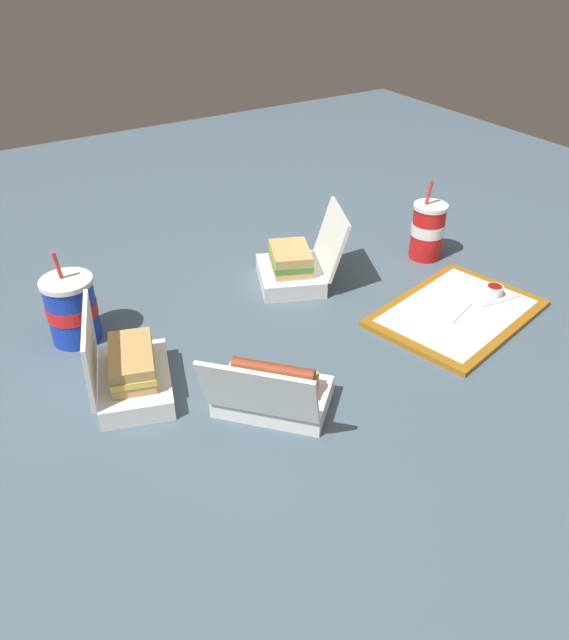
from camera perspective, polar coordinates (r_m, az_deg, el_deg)
name	(u,v)px	position (r m, az deg, el deg)	size (l,w,h in m)	color
ground_plane	(276,340)	(1.30, -0.76, -1.88)	(3.20, 3.20, 0.00)	#4C6070
food_tray	(457,313)	(1.43, 15.50, 0.62)	(0.42, 0.34, 0.01)	#A56619
ketchup_cup	(494,290)	(1.50, 18.62, 2.59)	(0.04, 0.04, 0.02)	white
napkin_stack	(442,306)	(1.43, 14.21, 1.28)	(0.10, 0.10, 0.00)	white
plastic_fork	(500,301)	(1.49, 19.08, 1.69)	(0.11, 0.01, 0.01)	white
clamshell_sandwich_right	(128,371)	(1.19, -14.08, -4.53)	(0.19, 0.23, 0.17)	white
clamshell_sandwich_corner	(295,266)	(1.49, 0.96, 4.94)	(0.25, 0.23, 0.18)	white
clamshell_hotdog_front	(271,391)	(1.11, -1.20, -6.55)	(0.26, 0.26, 0.16)	white
soda_cup_corner	(428,230)	(1.64, 12.95, 7.99)	(0.09, 0.09, 0.21)	red
soda_cup_left	(72,309)	(1.34, -18.87, 0.94)	(0.11, 0.11, 0.20)	#1938B7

